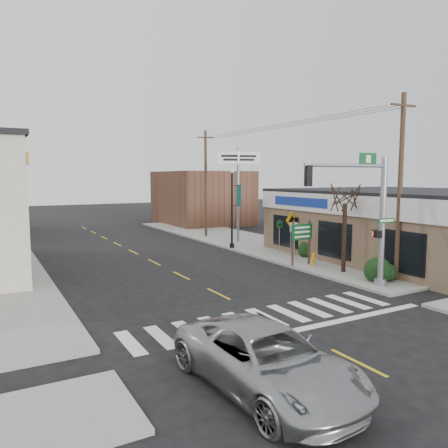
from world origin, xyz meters
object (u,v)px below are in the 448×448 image
lamp_post (233,202)px  utility_pole_near (400,186)px  dance_center_sign (238,171)px  fire_hydrant (313,258)px  guide_sign (302,236)px  suv (266,359)px  traffic_signal_pole (372,208)px  utility_pole_far (206,182)px  bare_tree (346,191)px

lamp_post → utility_pole_near: bearing=-89.5°
lamp_post → dance_center_sign: (1.85, 2.37, 2.15)m
fire_hydrant → dance_center_sign: size_ratio=0.10×
guide_sign → dance_center_sign: (1.50, 9.38, 3.67)m
suv → guide_sign: size_ratio=2.19×
suv → traffic_signal_pole: bearing=26.7°
dance_center_sign → utility_pole_far: size_ratio=0.82×
traffic_signal_pole → utility_pole_near: size_ratio=0.68×
suv → utility_pole_near: (11.49, 5.75, 3.86)m
guide_sign → utility_pole_near: (1.72, -4.99, 2.86)m
utility_pole_far → bare_tree: bearing=-83.8°
traffic_signal_pole → utility_pole_near: utility_pole_near is taller
lamp_post → utility_pole_far: utility_pole_far is taller
guide_sign → traffic_signal_pole: bearing=-96.8°
dance_center_sign → lamp_post: bearing=-110.3°
suv → guide_sign: guide_sign is taller
dance_center_sign → bare_tree: (-0.71, -11.82, -1.11)m
lamp_post → utility_pole_far: bearing=70.6°
guide_sign → lamp_post: lamp_post is taller
guide_sign → dance_center_sign: size_ratio=0.35×
lamp_post → bare_tree: size_ratio=1.02×
guide_sign → lamp_post: (-0.35, 7.01, 1.52)m
traffic_signal_pole → guide_sign: traffic_signal_pole is taller
suv → fire_hydrant: 14.59m
utility_pole_near → bare_tree: bearing=113.5°
lamp_post → bare_tree: lamp_post is taller
guide_sign → utility_pole_near: bearing=-72.3°
bare_tree → utility_pole_near: size_ratio=0.61×
fire_hydrant → utility_pole_near: (1.20, -4.58, 4.10)m
bare_tree → fire_hydrant: bearing=97.4°
utility_pole_near → utility_pole_far: (-0.93, 18.40, -0.05)m
lamp_post → dance_center_sign: size_ratio=0.77×
lamp_post → utility_pole_near: utility_pole_near is taller
traffic_signal_pole → fire_hydrant: (1.04, 4.96, -3.15)m
dance_center_sign → fire_hydrant: bearing=-77.9°
suv → lamp_post: lamp_post is taller
dance_center_sign → bare_tree: bearing=-75.7°
suv → traffic_signal_pole: size_ratio=0.92×
traffic_signal_pole → dance_center_sign: (2.01, 14.75, 1.77)m
fire_hydrant → lamp_post: bearing=96.7°
guide_sign → suv: bearing=-133.6°
fire_hydrant → utility_pole_near: utility_pole_near is taller
bare_tree → utility_pole_far: 15.85m
lamp_post → dance_center_sign: 3.70m
traffic_signal_pole → guide_sign: (0.51, 5.37, -1.91)m
utility_pole_near → utility_pole_far: bearing=96.2°
guide_sign → dance_center_sign: 10.18m
utility_pole_near → suv: bearing=-150.1°
dance_center_sign → traffic_signal_pole: bearing=-80.0°
guide_sign → lamp_post: 7.18m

